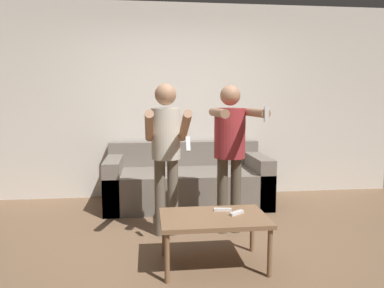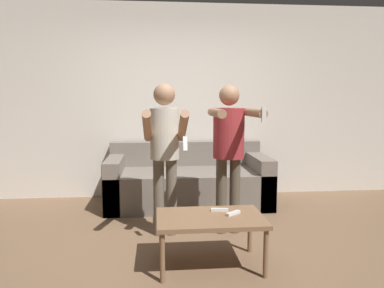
# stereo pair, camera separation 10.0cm
# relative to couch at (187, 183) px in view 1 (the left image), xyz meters

# --- Properties ---
(ground_plane) EXTENTS (14.00, 14.00, 0.00)m
(ground_plane) POSITION_rel_couch_xyz_m (-0.08, -1.51, -0.28)
(ground_plane) COLOR brown
(wall_back) EXTENTS (6.40, 0.06, 2.70)m
(wall_back) POSITION_rel_couch_xyz_m (-0.08, 0.51, 1.07)
(wall_back) COLOR silver
(wall_back) RESTS_ON ground_plane
(couch) EXTENTS (2.09, 0.95, 0.79)m
(couch) POSITION_rel_couch_xyz_m (0.00, 0.00, 0.00)
(couch) COLOR slate
(couch) RESTS_ON ground_plane
(person_standing_left) EXTENTS (0.41, 0.72, 1.54)m
(person_standing_left) POSITION_rel_couch_xyz_m (-0.33, -1.11, 0.67)
(person_standing_left) COLOR #6B6051
(person_standing_left) RESTS_ON ground_plane
(person_standing_right) EXTENTS (0.44, 0.79, 1.53)m
(person_standing_right) POSITION_rel_couch_xyz_m (0.33, -1.11, 0.68)
(person_standing_right) COLOR brown
(person_standing_right) RESTS_ON ground_plane
(coffee_table) EXTENTS (0.89, 0.58, 0.43)m
(coffee_table) POSITION_rel_couch_xyz_m (0.03, -1.85, 0.10)
(coffee_table) COLOR #846042
(coffee_table) RESTS_ON ground_plane
(remote_near) EXTENTS (0.14, 0.12, 0.02)m
(remote_near) POSITION_rel_couch_xyz_m (0.23, -1.83, 0.16)
(remote_near) COLOR white
(remote_near) RESTS_ON coffee_table
(remote_far) EXTENTS (0.15, 0.06, 0.02)m
(remote_far) POSITION_rel_couch_xyz_m (0.13, -1.72, 0.16)
(remote_far) COLOR white
(remote_far) RESTS_ON coffee_table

